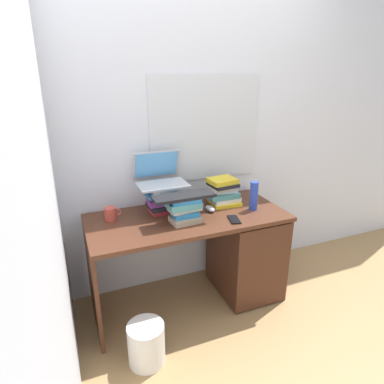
{
  "coord_description": "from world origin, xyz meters",
  "views": [
    {
      "loc": [
        -0.78,
        -2.0,
        1.68
      ],
      "look_at": [
        0.03,
        -0.01,
        0.9
      ],
      "focal_mm": 31.01,
      "sensor_mm": 36.0,
      "label": 1
    }
  ],
  "objects_px": {
    "book_stack_side": "(223,192)",
    "water_bottle": "(254,196)",
    "computer_mouse": "(210,209)",
    "mug": "(111,214)",
    "desk": "(232,248)",
    "book_stack_tall": "(163,199)",
    "cell_phone": "(234,219)",
    "laptop": "(160,176)",
    "wastebasket": "(146,344)",
    "book_stack_keyboard_riser": "(184,209)",
    "keyboard": "(184,196)"
  },
  "relations": [
    {
      "from": "book_stack_side",
      "to": "water_bottle",
      "type": "bearing_deg",
      "value": -49.32
    },
    {
      "from": "computer_mouse",
      "to": "water_bottle",
      "type": "distance_m",
      "value": 0.33
    },
    {
      "from": "mug",
      "to": "book_stack_side",
      "type": "bearing_deg",
      "value": -1.4
    },
    {
      "from": "desk",
      "to": "book_stack_tall",
      "type": "xyz_separation_m",
      "value": [
        -0.49,
        0.16,
        0.42
      ]
    },
    {
      "from": "computer_mouse",
      "to": "mug",
      "type": "distance_m",
      "value": 0.71
    },
    {
      "from": "book_stack_side",
      "to": "cell_phone",
      "type": "height_order",
      "value": "book_stack_side"
    },
    {
      "from": "laptop",
      "to": "wastebasket",
      "type": "bearing_deg",
      "value": -115.78
    },
    {
      "from": "book_stack_side",
      "to": "wastebasket",
      "type": "bearing_deg",
      "value": -144.44
    },
    {
      "from": "desk",
      "to": "wastebasket",
      "type": "relative_size",
      "value": 5.29
    },
    {
      "from": "desk",
      "to": "book_stack_keyboard_riser",
      "type": "relative_size",
      "value": 5.98
    },
    {
      "from": "desk",
      "to": "computer_mouse",
      "type": "relative_size",
      "value": 13.49
    },
    {
      "from": "book_stack_side",
      "to": "computer_mouse",
      "type": "bearing_deg",
      "value": -147.99
    },
    {
      "from": "book_stack_keyboard_riser",
      "to": "wastebasket",
      "type": "relative_size",
      "value": 0.88
    },
    {
      "from": "laptop",
      "to": "water_bottle",
      "type": "xyz_separation_m",
      "value": [
        0.63,
        -0.26,
        -0.15
      ]
    },
    {
      "from": "desk",
      "to": "water_bottle",
      "type": "relative_size",
      "value": 6.56
    },
    {
      "from": "book_stack_keyboard_riser",
      "to": "water_bottle",
      "type": "relative_size",
      "value": 1.1
    },
    {
      "from": "book_stack_keyboard_riser",
      "to": "cell_phone",
      "type": "distance_m",
      "value": 0.35
    },
    {
      "from": "water_bottle",
      "to": "keyboard",
      "type": "bearing_deg",
      "value": -179.04
    },
    {
      "from": "cell_phone",
      "to": "wastebasket",
      "type": "xyz_separation_m",
      "value": [
        -0.71,
        -0.26,
        -0.59
      ]
    },
    {
      "from": "keyboard",
      "to": "water_bottle",
      "type": "distance_m",
      "value": 0.56
    },
    {
      "from": "book_stack_tall",
      "to": "cell_phone",
      "type": "distance_m",
      "value": 0.53
    },
    {
      "from": "book_stack_keyboard_riser",
      "to": "mug",
      "type": "distance_m",
      "value": 0.51
    },
    {
      "from": "book_stack_tall",
      "to": "laptop",
      "type": "xyz_separation_m",
      "value": [
        -0.0,
        0.06,
        0.16
      ]
    },
    {
      "from": "computer_mouse",
      "to": "cell_phone",
      "type": "bearing_deg",
      "value": -67.57
    },
    {
      "from": "book_stack_keyboard_riser",
      "to": "water_bottle",
      "type": "xyz_separation_m",
      "value": [
        0.55,
        0.01,
        0.02
      ]
    },
    {
      "from": "keyboard",
      "to": "laptop",
      "type": "bearing_deg",
      "value": 105.71
    },
    {
      "from": "book_stack_keyboard_riser",
      "to": "keyboard",
      "type": "height_order",
      "value": "keyboard"
    },
    {
      "from": "mug",
      "to": "water_bottle",
      "type": "bearing_deg",
      "value": -11.54
    },
    {
      "from": "book_stack_keyboard_riser",
      "to": "book_stack_side",
      "type": "bearing_deg",
      "value": 26.31
    },
    {
      "from": "water_bottle",
      "to": "cell_phone",
      "type": "xyz_separation_m",
      "value": [
        -0.22,
        -0.12,
        -0.1
      ]
    },
    {
      "from": "book_stack_tall",
      "to": "wastebasket",
      "type": "distance_m",
      "value": 0.95
    },
    {
      "from": "computer_mouse",
      "to": "mug",
      "type": "xyz_separation_m",
      "value": [
        -0.7,
        0.11,
        0.03
      ]
    },
    {
      "from": "desk",
      "to": "cell_phone",
      "type": "distance_m",
      "value": 0.38
    },
    {
      "from": "desk",
      "to": "water_bottle",
      "type": "xyz_separation_m",
      "value": [
        0.14,
        -0.05,
        0.43
      ]
    },
    {
      "from": "water_bottle",
      "to": "mug",
      "type": "bearing_deg",
      "value": 168.46
    },
    {
      "from": "book_stack_keyboard_riser",
      "to": "wastebasket",
      "type": "height_order",
      "value": "book_stack_keyboard_riser"
    },
    {
      "from": "keyboard",
      "to": "wastebasket",
      "type": "xyz_separation_m",
      "value": [
        -0.39,
        -0.36,
        -0.77
      ]
    },
    {
      "from": "book_stack_keyboard_riser",
      "to": "computer_mouse",
      "type": "distance_m",
      "value": 0.27
    },
    {
      "from": "wastebasket",
      "to": "laptop",
      "type": "bearing_deg",
      "value": 64.22
    },
    {
      "from": "book_stack_side",
      "to": "wastebasket",
      "type": "height_order",
      "value": "book_stack_side"
    },
    {
      "from": "book_stack_keyboard_riser",
      "to": "mug",
      "type": "relative_size",
      "value": 1.98
    },
    {
      "from": "laptop",
      "to": "mug",
      "type": "height_order",
      "value": "laptop"
    },
    {
      "from": "book_stack_tall",
      "to": "wastebasket",
      "type": "bearing_deg",
      "value": -118.14
    },
    {
      "from": "book_stack_tall",
      "to": "book_stack_keyboard_riser",
      "type": "distance_m",
      "value": 0.23
    },
    {
      "from": "water_bottle",
      "to": "computer_mouse",
      "type": "bearing_deg",
      "value": 163.46
    },
    {
      "from": "laptop",
      "to": "keyboard",
      "type": "xyz_separation_m",
      "value": [
        0.08,
        -0.27,
        -0.07
      ]
    },
    {
      "from": "keyboard",
      "to": "wastebasket",
      "type": "distance_m",
      "value": 0.94
    },
    {
      "from": "computer_mouse",
      "to": "mug",
      "type": "relative_size",
      "value": 0.88
    },
    {
      "from": "book_stack_tall",
      "to": "keyboard",
      "type": "relative_size",
      "value": 0.6
    },
    {
      "from": "laptop",
      "to": "book_stack_tall",
      "type": "bearing_deg",
      "value": -87.94
    }
  ]
}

